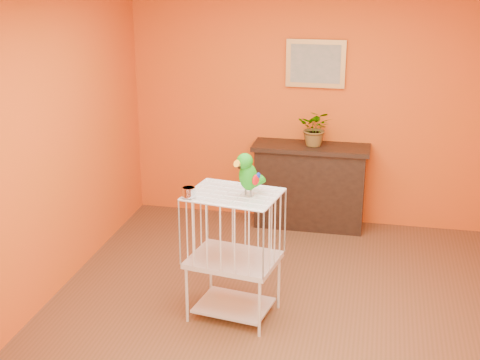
# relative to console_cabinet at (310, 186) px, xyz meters

# --- Properties ---
(ground) EXTENTS (4.50, 4.50, 0.00)m
(ground) POSITION_rel_console_cabinet_xyz_m (-0.00, -2.03, -0.46)
(ground) COLOR brown
(ground) RESTS_ON ground
(room_shell) EXTENTS (4.50, 4.50, 4.50)m
(room_shell) POSITION_rel_console_cabinet_xyz_m (-0.00, -2.03, 1.13)
(room_shell) COLOR #D74B14
(room_shell) RESTS_ON ground
(console_cabinet) EXTENTS (1.23, 0.44, 0.91)m
(console_cabinet) POSITION_rel_console_cabinet_xyz_m (0.00, 0.00, 0.00)
(console_cabinet) COLOR black
(console_cabinet) RESTS_ON ground
(potted_plant) EXTENTS (0.38, 0.42, 0.30)m
(potted_plant) POSITION_rel_console_cabinet_xyz_m (0.04, -0.03, 0.61)
(potted_plant) COLOR #26722D
(potted_plant) RESTS_ON console_cabinet
(framed_picture) EXTENTS (0.62, 0.04, 0.50)m
(framed_picture) POSITION_rel_console_cabinet_xyz_m (-0.00, 0.18, 1.29)
(framed_picture) COLOR #B2803F
(framed_picture) RESTS_ON room_shell
(birdcage) EXTENTS (0.77, 0.64, 1.07)m
(birdcage) POSITION_rel_console_cabinet_xyz_m (-0.39, -2.03, 0.10)
(birdcage) COLOR beige
(birdcage) RESTS_ON ground
(feed_cup) EXTENTS (0.11, 0.11, 0.08)m
(feed_cup) POSITION_rel_console_cabinet_xyz_m (-0.71, -2.18, 0.65)
(feed_cup) COLOR silver
(feed_cup) RESTS_ON birdcage
(parrot) EXTENTS (0.24, 0.30, 0.35)m
(parrot) POSITION_rel_console_cabinet_xyz_m (-0.27, -2.04, 0.79)
(parrot) COLOR #59544C
(parrot) RESTS_ON birdcage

